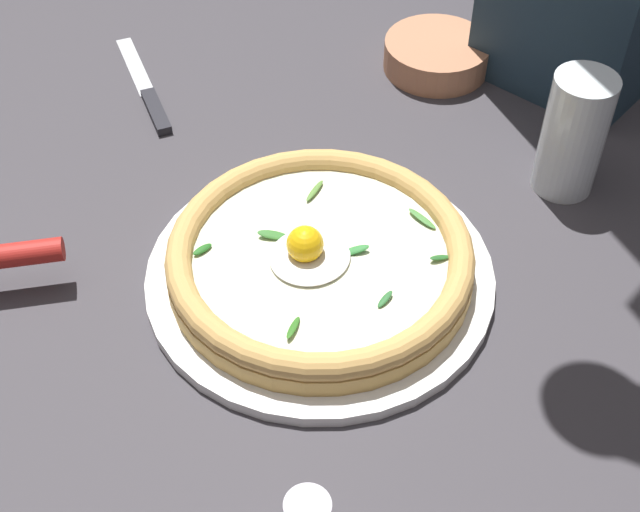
{
  "coord_description": "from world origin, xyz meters",
  "views": [
    {
      "loc": [
        0.33,
        0.46,
        0.61
      ],
      "look_at": [
        -0.02,
        0.04,
        0.03
      ],
      "focal_mm": 49.61,
      "sensor_mm": 36.0,
      "label": 1
    }
  ],
  "objects_px": {
    "table_knife": "(149,97)",
    "side_bowl": "(437,55)",
    "drinking_glass": "(572,142)",
    "pizza": "(320,257)"
  },
  "relations": [
    {
      "from": "pizza",
      "to": "table_knife",
      "type": "distance_m",
      "value": 0.34
    },
    {
      "from": "side_bowl",
      "to": "table_knife",
      "type": "relative_size",
      "value": 0.63
    },
    {
      "from": "table_knife",
      "to": "drinking_glass",
      "type": "distance_m",
      "value": 0.47
    },
    {
      "from": "pizza",
      "to": "side_bowl",
      "type": "bearing_deg",
      "value": -152.07
    },
    {
      "from": "table_knife",
      "to": "drinking_glass",
      "type": "bearing_deg",
      "value": 121.83
    },
    {
      "from": "table_knife",
      "to": "side_bowl",
      "type": "bearing_deg",
      "value": 150.64
    },
    {
      "from": "pizza",
      "to": "side_bowl",
      "type": "relative_size",
      "value": 2.24
    },
    {
      "from": "pizza",
      "to": "side_bowl",
      "type": "distance_m",
      "value": 0.37
    },
    {
      "from": "table_knife",
      "to": "drinking_glass",
      "type": "relative_size",
      "value": 1.53
    },
    {
      "from": "side_bowl",
      "to": "pizza",
      "type": "bearing_deg",
      "value": 27.93
    }
  ]
}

